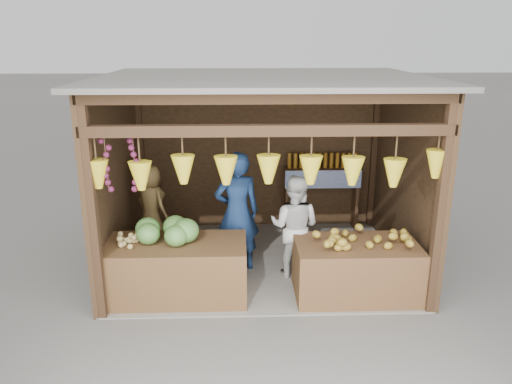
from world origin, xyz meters
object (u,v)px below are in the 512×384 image
man_standing (237,212)px  vendor_seated (151,204)px  counter_left (176,270)px  counter_right (356,270)px  woman_standing (295,227)px

man_standing → vendor_seated: (-1.23, 0.38, 0.01)m
counter_left → vendor_seated: size_ratio=1.52×
counter_left → counter_right: counter_left is taller
vendor_seated → man_standing: bearing=-155.6°
counter_right → woman_standing: 0.99m
man_standing → woman_standing: man_standing is taller
counter_left → man_standing: 1.18m
counter_left → vendor_seated: 1.32m
counter_left → vendor_seated: (-0.46, 1.13, 0.49)m
counter_right → man_standing: size_ratio=0.89×
counter_right → woman_standing: bearing=140.4°
woman_standing → counter_left: bearing=41.7°
woman_standing → vendor_seated: bearing=5.9°
vendor_seated → counter_right: bearing=-162.1°
counter_left → counter_right: size_ratio=1.16×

